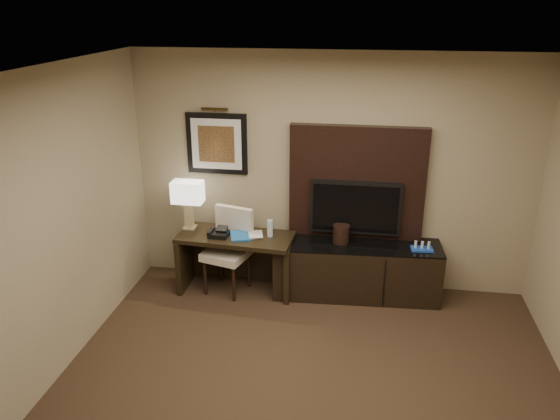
% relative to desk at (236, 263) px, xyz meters
% --- Properties ---
extents(ceiling, '(4.50, 5.00, 0.01)m').
position_rel_desk_xyz_m(ceiling, '(1.02, -2.10, 2.35)').
color(ceiling, silver).
rests_on(ceiling, wall_back).
extents(wall_back, '(4.50, 0.01, 2.70)m').
position_rel_desk_xyz_m(wall_back, '(1.02, 0.40, 1.00)').
color(wall_back, gray).
rests_on(wall_back, floor).
extents(wall_left, '(0.01, 5.00, 2.70)m').
position_rel_desk_xyz_m(wall_left, '(-1.23, -2.10, 1.00)').
color(wall_left, gray).
rests_on(wall_left, floor).
extents(desk, '(1.33, 0.65, 0.70)m').
position_rel_desk_xyz_m(desk, '(0.00, 0.00, 0.00)').
color(desk, black).
rests_on(desk, floor).
extents(credenza, '(1.88, 0.62, 0.64)m').
position_rel_desk_xyz_m(credenza, '(1.37, 0.10, -0.03)').
color(credenza, black).
rests_on(credenza, floor).
extents(tv_wall_panel, '(1.50, 0.12, 1.30)m').
position_rel_desk_xyz_m(tv_wall_panel, '(1.32, 0.34, 0.92)').
color(tv_wall_panel, black).
rests_on(tv_wall_panel, wall_back).
extents(tv, '(1.00, 0.08, 0.60)m').
position_rel_desk_xyz_m(tv, '(1.32, 0.24, 0.67)').
color(tv, black).
rests_on(tv, tv_wall_panel).
extents(artwork, '(0.70, 0.04, 0.70)m').
position_rel_desk_xyz_m(artwork, '(-0.28, 0.38, 1.30)').
color(artwork, black).
rests_on(artwork, wall_back).
extents(picture_light, '(0.04, 0.04, 0.30)m').
position_rel_desk_xyz_m(picture_light, '(-0.28, 0.34, 1.70)').
color(picture_light, '#3F2D14').
rests_on(picture_light, wall_back).
extents(desk_chair, '(0.59, 0.64, 0.97)m').
position_rel_desk_xyz_m(desk_chair, '(-0.10, -0.04, 0.14)').
color(desk_chair, beige).
rests_on(desk_chair, floor).
extents(table_lamp, '(0.41, 0.28, 0.61)m').
position_rel_desk_xyz_m(table_lamp, '(-0.57, 0.12, 0.65)').
color(table_lamp, tan).
rests_on(table_lamp, desk).
extents(desk_phone, '(0.22, 0.20, 0.11)m').
position_rel_desk_xyz_m(desk_phone, '(-0.18, -0.06, 0.40)').
color(desk_phone, black).
rests_on(desk_phone, desk).
extents(blue_folder, '(0.29, 0.34, 0.02)m').
position_rel_desk_xyz_m(blue_folder, '(0.06, -0.03, 0.36)').
color(blue_folder, '#1958A3').
rests_on(blue_folder, desk).
extents(book, '(0.16, 0.06, 0.21)m').
position_rel_desk_xyz_m(book, '(0.15, 0.00, 0.45)').
color(book, '#BCB394').
rests_on(book, desk).
extents(water_bottle, '(0.08, 0.08, 0.19)m').
position_rel_desk_xyz_m(water_bottle, '(0.39, 0.03, 0.45)').
color(water_bottle, silver).
rests_on(water_bottle, desk).
extents(ice_bucket, '(0.21, 0.21, 0.21)m').
position_rel_desk_xyz_m(ice_bucket, '(1.18, 0.12, 0.39)').
color(ice_bucket, black).
rests_on(ice_bucket, credenza).
extents(minibar_tray, '(0.24, 0.16, 0.08)m').
position_rel_desk_xyz_m(minibar_tray, '(2.06, 0.06, 0.33)').
color(minibar_tray, '#1B46B5').
rests_on(minibar_tray, credenza).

